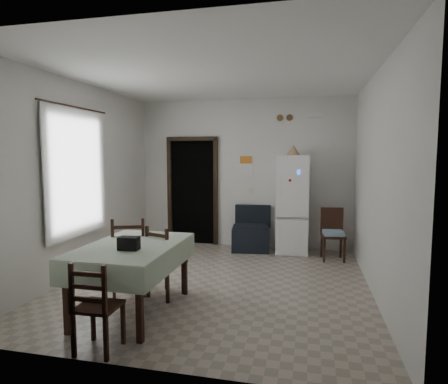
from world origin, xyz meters
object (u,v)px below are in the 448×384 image
dining_table (133,278)px  navy_seat (251,228)px  dining_chair_far_left (130,255)px  dining_chair_far_right (167,261)px  fridge (293,204)px  dining_chair_near_head (98,305)px  corner_chair (333,235)px

dining_table → navy_seat: bearing=74.0°
dining_chair_far_left → dining_chair_far_right: bearing=157.7°
dining_chair_far_right → fridge: bearing=-98.1°
fridge → navy_seat: bearing=179.8°
dining_chair_far_left → dining_chair_near_head: dining_chair_far_left is taller
fridge → navy_seat: size_ratio=2.16×
dining_table → dining_chair_far_right: bearing=69.2°
fridge → navy_seat: fridge is taller
dining_table → dining_chair_near_head: dining_chair_near_head is taller
navy_seat → corner_chair: size_ratio=0.94×
dining_chair_far_right → dining_chair_near_head: 1.42m
fridge → dining_chair_near_head: (-1.59, -3.99, -0.47)m
dining_chair_far_right → dining_table: bearing=91.0°
dining_chair_far_left → dining_chair_near_head: (0.40, -1.43, -0.07)m
dining_chair_far_left → fridge: bearing=-148.9°
corner_chair → dining_chair_far_left: (-2.70, -2.20, 0.06)m
navy_seat → dining_table: navy_seat is taller
navy_seat → dining_chair_far_left: 2.84m
dining_chair_far_left → dining_chair_far_right: dining_chair_far_left is taller
dining_chair_far_right → dining_chair_near_head: dining_chair_far_right is taller
dining_chair_near_head → corner_chair: bearing=-123.2°
fridge → dining_chair_far_left: fridge is taller
dining_table → dining_chair_near_head: (0.09, -0.88, 0.04)m
dining_table → dining_chair_far_right: 0.58m
corner_chair → dining_chair_near_head: 4.29m
navy_seat → dining_table: bearing=-113.2°
navy_seat → dining_chair_far_left: size_ratio=0.82×
dining_table → dining_chair_far_left: (-0.31, 0.55, 0.11)m
dining_chair_far_left → dining_table: bearing=98.6°
fridge → dining_table: (-1.68, -3.11, -0.51)m
corner_chair → dining_chair_far_right: bearing=-140.7°
dining_table → dining_chair_far_left: size_ratio=1.50×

